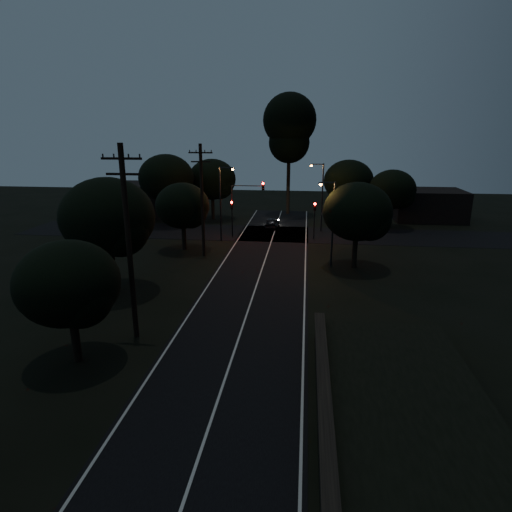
# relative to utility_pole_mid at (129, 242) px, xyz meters

# --- Properties ---
(road_surface) EXTENTS (60.00, 70.00, 0.03)m
(road_surface) POSITION_rel_utility_pole_mid_xyz_m (6.00, 16.12, -5.73)
(road_surface) COLOR black
(road_surface) RESTS_ON ground
(utility_pole_mid) EXTENTS (2.20, 0.30, 11.00)m
(utility_pole_mid) POSITION_rel_utility_pole_mid_xyz_m (0.00, 0.00, 0.00)
(utility_pole_mid) COLOR black
(utility_pole_mid) RESTS_ON ground
(utility_pole_far) EXTENTS (2.20, 0.30, 10.50)m
(utility_pole_far) POSITION_rel_utility_pole_mid_xyz_m (0.00, 17.00, -0.25)
(utility_pole_far) COLOR black
(utility_pole_far) RESTS_ON ground
(tree_left_b) EXTENTS (5.09, 5.09, 6.47)m
(tree_left_b) POSITION_rel_utility_pole_mid_xyz_m (-1.82, -3.10, -1.55)
(tree_left_b) COLOR black
(tree_left_b) RESTS_ON ground
(tree_left_c) EXTENTS (6.71, 6.71, 8.48)m
(tree_left_c) POSITION_rel_utility_pole_mid_xyz_m (-4.26, 6.86, -0.25)
(tree_left_c) COLOR black
(tree_left_c) RESTS_ON ground
(tree_left_d) EXTENTS (5.32, 5.32, 6.75)m
(tree_left_d) POSITION_rel_utility_pole_mid_xyz_m (-2.31, 18.89, -1.37)
(tree_left_d) COLOR black
(tree_left_d) RESTS_ON ground
(tree_far_nw) EXTENTS (6.37, 6.37, 8.06)m
(tree_far_nw) POSITION_rel_utility_pole_mid_xyz_m (-2.77, 34.87, -0.52)
(tree_far_nw) COLOR black
(tree_far_nw) RESTS_ON ground
(tree_far_w) EXTENTS (6.94, 6.94, 8.85)m
(tree_far_w) POSITION_rel_utility_pole_mid_xyz_m (-7.75, 30.86, 0.02)
(tree_far_w) COLOR black
(tree_far_w) RESTS_ON ground
(tree_far_ne) EXTENTS (6.39, 6.39, 8.09)m
(tree_far_ne) POSITION_rel_utility_pole_mid_xyz_m (15.23, 34.87, -0.51)
(tree_far_ne) COLOR black
(tree_far_ne) RESTS_ON ground
(tree_far_e) EXTENTS (5.63, 5.63, 7.14)m
(tree_far_e) POSITION_rel_utility_pole_mid_xyz_m (20.20, 31.89, -1.11)
(tree_far_e) COLOR black
(tree_far_e) RESTS_ON ground
(tree_right_a) EXTENTS (5.88, 5.88, 7.48)m
(tree_right_a) POSITION_rel_utility_pole_mid_xyz_m (14.21, 14.88, -0.89)
(tree_right_a) COLOR black
(tree_right_a) RESTS_ON ground
(tall_pine) EXTENTS (7.36, 7.36, 16.72)m
(tall_pine) POSITION_rel_utility_pole_mid_xyz_m (7.00, 40.00, 6.32)
(tall_pine) COLOR black
(tall_pine) RESTS_ON ground
(building_left) EXTENTS (10.00, 8.00, 4.40)m
(building_left) POSITION_rel_utility_pole_mid_xyz_m (-14.00, 37.00, -3.54)
(building_left) COLOR black
(building_left) RESTS_ON ground
(building_right) EXTENTS (9.00, 7.00, 4.00)m
(building_right) POSITION_rel_utility_pole_mid_xyz_m (26.00, 38.00, -3.74)
(building_right) COLOR black
(building_right) RESTS_ON ground
(signal_left) EXTENTS (0.28, 0.35, 4.10)m
(signal_left) POSITION_rel_utility_pole_mid_xyz_m (1.40, 24.99, -2.90)
(signal_left) COLOR black
(signal_left) RESTS_ON ground
(signal_right) EXTENTS (0.28, 0.35, 4.10)m
(signal_right) POSITION_rel_utility_pole_mid_xyz_m (10.60, 24.99, -2.90)
(signal_right) COLOR black
(signal_right) RESTS_ON ground
(signal_mast) EXTENTS (3.70, 0.35, 6.25)m
(signal_mast) POSITION_rel_utility_pole_mid_xyz_m (3.09, 24.99, -1.40)
(signal_mast) COLOR black
(signal_mast) RESTS_ON ground
(streetlight_a) EXTENTS (1.66, 0.26, 8.00)m
(streetlight_a) POSITION_rel_utility_pole_mid_xyz_m (0.69, 23.00, -1.10)
(streetlight_a) COLOR black
(streetlight_a) RESTS_ON ground
(streetlight_b) EXTENTS (1.66, 0.26, 8.00)m
(streetlight_b) POSITION_rel_utility_pole_mid_xyz_m (11.31, 29.00, -1.10)
(streetlight_b) COLOR black
(streetlight_b) RESTS_ON ground
(streetlight_c) EXTENTS (1.46, 0.26, 7.50)m
(streetlight_c) POSITION_rel_utility_pole_mid_xyz_m (11.83, 15.00, -1.39)
(streetlight_c) COLOR black
(streetlight_c) RESTS_ON ground
(car) EXTENTS (1.59, 3.77, 1.28)m
(car) POSITION_rel_utility_pole_mid_xyz_m (5.52, 30.09, -5.10)
(car) COLOR black
(car) RESTS_ON ground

